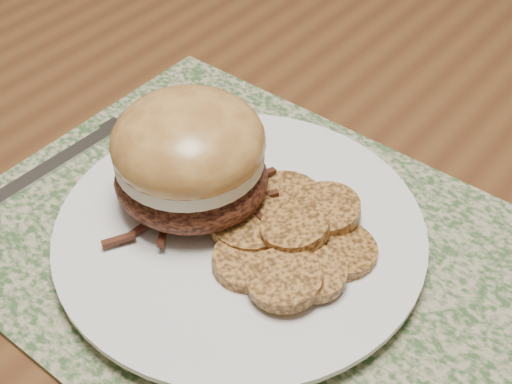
% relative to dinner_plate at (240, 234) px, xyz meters
% --- Properties ---
extents(placemat, '(0.45, 0.33, 0.00)m').
position_rel_dinner_plate_xyz_m(placemat, '(0.02, 0.00, -0.01)').
color(placemat, '#35532B').
rests_on(placemat, dining_table).
extents(dinner_plate, '(0.26, 0.26, 0.02)m').
position_rel_dinner_plate_xyz_m(dinner_plate, '(0.00, 0.00, 0.00)').
color(dinner_plate, white).
rests_on(dinner_plate, placemat).
extents(pork_sandwich, '(0.15, 0.14, 0.09)m').
position_rel_dinner_plate_xyz_m(pork_sandwich, '(-0.05, -0.00, 0.05)').
color(pork_sandwich, black).
rests_on(pork_sandwich, dinner_plate).
extents(roasted_potatoes, '(0.14, 0.14, 0.03)m').
position_rel_dinner_plate_xyz_m(roasted_potatoes, '(0.04, 0.01, 0.02)').
color(roasted_potatoes, '#A86D31').
rests_on(roasted_potatoes, dinner_plate).
extents(fork, '(0.02, 0.17, 0.00)m').
position_rel_dinner_plate_xyz_m(fork, '(-0.18, -0.01, -0.01)').
color(fork, silver).
rests_on(fork, placemat).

